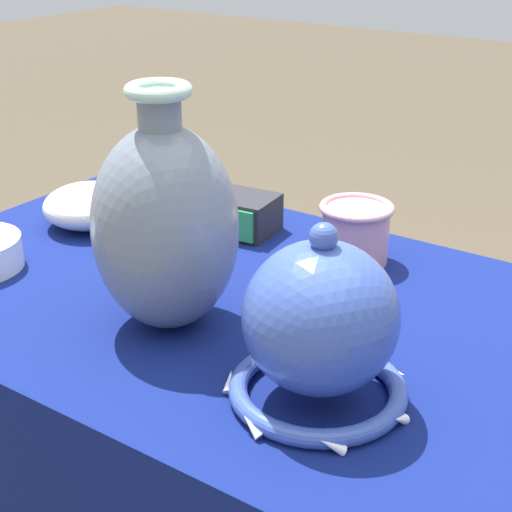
{
  "coord_description": "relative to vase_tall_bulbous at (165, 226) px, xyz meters",
  "views": [
    {
      "loc": [
        0.5,
        -0.82,
        1.26
      ],
      "look_at": [
        0.0,
        -0.09,
        0.86
      ],
      "focal_mm": 55.0,
      "sensor_mm": 36.0,
      "label": 1
    }
  ],
  "objects": [
    {
      "name": "vase_dome_bell",
      "position": [
        0.25,
        -0.04,
        -0.05
      ],
      "size": [
        0.21,
        0.22,
        0.22
      ],
      "color": "#3851A8",
      "rests_on": "display_table"
    },
    {
      "name": "vase_tall_bulbous",
      "position": [
        0.0,
        0.0,
        0.0
      ],
      "size": [
        0.19,
        0.19,
        0.32
      ],
      "color": "slate",
      "rests_on": "display_table"
    },
    {
      "name": "mosaic_tile_box",
      "position": [
        -0.12,
        0.31,
        -0.11
      ],
      "size": [
        0.15,
        0.11,
        0.06
      ],
      "rotation": [
        0.0,
        0.0,
        0.1
      ],
      "color": "#232328",
      "rests_on": "display_table"
    },
    {
      "name": "cup_wide_rose",
      "position": [
        0.11,
        0.32,
        -0.09
      ],
      "size": [
        0.12,
        0.12,
        0.1
      ],
      "color": "#D19399",
      "rests_on": "display_table"
    },
    {
      "name": "bowl_shallow_ivory",
      "position": [
        -0.34,
        0.19,
        -0.1
      ],
      "size": [
        0.16,
        0.16,
        0.07
      ],
      "primitive_type": "ellipsoid",
      "color": "white",
      "rests_on": "display_table"
    },
    {
      "name": "display_table",
      "position": [
        0.12,
        0.1,
        -0.22
      ],
      "size": [
        1.3,
        0.68,
        0.74
      ],
      "color": "brown",
      "rests_on": "ground_plane"
    }
  ]
}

